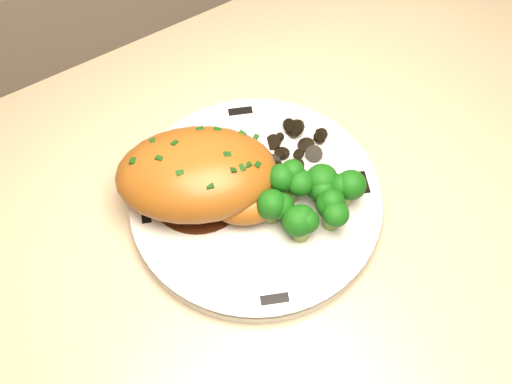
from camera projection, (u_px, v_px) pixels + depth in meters
plate at (256, 202)px, 0.64m from camera, size 0.31×0.31×0.02m
rim_accent_0 at (240, 111)px, 0.69m from camera, size 0.03×0.02×0.00m
rim_accent_1 at (146, 212)px, 0.62m from camera, size 0.02×0.03×0.00m
rim_accent_2 at (275, 299)px, 0.57m from camera, size 0.03×0.02×0.00m
rim_accent_3 at (363, 183)px, 0.64m from camera, size 0.02×0.03×0.00m
gravy_pool at (199, 190)px, 0.63m from camera, size 0.10×0.10×0.00m
chicken_breast at (202, 177)px, 0.61m from camera, size 0.18×0.16×0.06m
mushroom_pile at (292, 151)px, 0.65m from camera, size 0.07×0.05×0.02m
broccoli_florets at (310, 200)px, 0.60m from camera, size 0.09×0.07×0.04m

